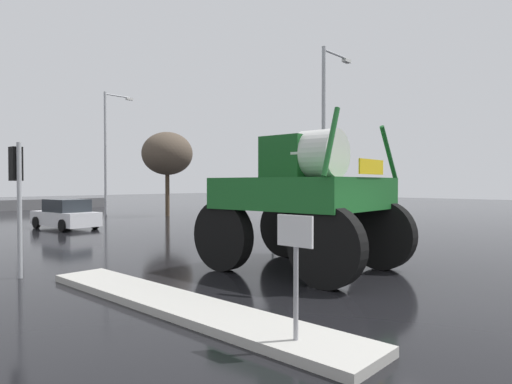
{
  "coord_description": "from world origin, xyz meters",
  "views": [
    {
      "loc": [
        -8.83,
        -3.16,
        2.33
      ],
      "look_at": [
        0.69,
        5.58,
        2.08
      ],
      "focal_mm": 30.83,
      "sensor_mm": 36.0,
      "label": 1
    }
  ],
  "objects_px": {
    "lane_arrow_sign": "(295,254)",
    "bare_tree_right": "(167,154)",
    "sedan_ahead": "(66,215)",
    "traffic_signal_near_left": "(17,179)",
    "oversize_sprayer": "(303,198)",
    "traffic_signal_far_left": "(20,172)",
    "streetlight_far_right": "(108,147)",
    "streetlight_near_right": "(326,130)",
    "traffic_signal_near_right": "(270,167)"
  },
  "relations": [
    {
      "from": "traffic_signal_near_left",
      "to": "traffic_signal_near_right",
      "type": "bearing_deg",
      "value": -0.07
    },
    {
      "from": "oversize_sprayer",
      "to": "traffic_signal_far_left",
      "type": "height_order",
      "value": "traffic_signal_far_left"
    },
    {
      "from": "traffic_signal_near_left",
      "to": "oversize_sprayer",
      "type": "bearing_deg",
      "value": -40.07
    },
    {
      "from": "lane_arrow_sign",
      "to": "sedan_ahead",
      "type": "bearing_deg",
      "value": 74.73
    },
    {
      "from": "lane_arrow_sign",
      "to": "traffic_signal_near_left",
      "type": "height_order",
      "value": "traffic_signal_near_left"
    },
    {
      "from": "bare_tree_right",
      "to": "traffic_signal_far_left",
      "type": "bearing_deg",
      "value": 152.58
    },
    {
      "from": "sedan_ahead",
      "to": "traffic_signal_near_left",
      "type": "distance_m",
      "value": 12.39
    },
    {
      "from": "oversize_sprayer",
      "to": "traffic_signal_near_left",
      "type": "relative_size",
      "value": 1.56
    },
    {
      "from": "sedan_ahead",
      "to": "streetlight_far_right",
      "type": "bearing_deg",
      "value": -45.46
    },
    {
      "from": "oversize_sprayer",
      "to": "traffic_signal_near_left",
      "type": "bearing_deg",
      "value": 47.36
    },
    {
      "from": "traffic_signal_far_left",
      "to": "streetlight_near_right",
      "type": "relative_size",
      "value": 0.49
    },
    {
      "from": "sedan_ahead",
      "to": "traffic_signal_far_left",
      "type": "distance_m",
      "value": 7.98
    },
    {
      "from": "oversize_sprayer",
      "to": "traffic_signal_far_left",
      "type": "xyz_separation_m",
      "value": [
        0.87,
        23.0,
        1.1
      ]
    },
    {
      "from": "bare_tree_right",
      "to": "sedan_ahead",
      "type": "bearing_deg",
      "value": -159.21
    },
    {
      "from": "traffic_signal_near_left",
      "to": "streetlight_near_right",
      "type": "height_order",
      "value": "streetlight_near_right"
    },
    {
      "from": "sedan_ahead",
      "to": "traffic_signal_near_left",
      "type": "height_order",
      "value": "traffic_signal_near_left"
    },
    {
      "from": "sedan_ahead",
      "to": "traffic_signal_near_right",
      "type": "height_order",
      "value": "traffic_signal_near_right"
    },
    {
      "from": "traffic_signal_near_right",
      "to": "traffic_signal_far_left",
      "type": "bearing_deg",
      "value": 99.79
    },
    {
      "from": "traffic_signal_near_left",
      "to": "streetlight_far_right",
      "type": "bearing_deg",
      "value": 55.52
    },
    {
      "from": "traffic_signal_near_right",
      "to": "bare_tree_right",
      "type": "bearing_deg",
      "value": 69.96
    },
    {
      "from": "lane_arrow_sign",
      "to": "traffic_signal_far_left",
      "type": "relative_size",
      "value": 0.42
    },
    {
      "from": "traffic_signal_near_left",
      "to": "streetlight_far_right",
      "type": "xyz_separation_m",
      "value": [
        12.12,
        17.65,
        2.52
      ]
    },
    {
      "from": "lane_arrow_sign",
      "to": "sedan_ahead",
      "type": "relative_size",
      "value": 0.41
    },
    {
      "from": "oversize_sprayer",
      "to": "traffic_signal_near_right",
      "type": "height_order",
      "value": "traffic_signal_near_right"
    },
    {
      "from": "traffic_signal_near_right",
      "to": "streetlight_far_right",
      "type": "relative_size",
      "value": 0.46
    },
    {
      "from": "lane_arrow_sign",
      "to": "bare_tree_right",
      "type": "relative_size",
      "value": 0.29
    },
    {
      "from": "traffic_signal_near_right",
      "to": "streetlight_near_right",
      "type": "height_order",
      "value": "streetlight_near_right"
    },
    {
      "from": "sedan_ahead",
      "to": "bare_tree_right",
      "type": "bearing_deg",
      "value": -73.08
    },
    {
      "from": "streetlight_near_right",
      "to": "traffic_signal_near_right",
      "type": "bearing_deg",
      "value": 172.19
    },
    {
      "from": "oversize_sprayer",
      "to": "sedan_ahead",
      "type": "bearing_deg",
      "value": -4.15
    },
    {
      "from": "oversize_sprayer",
      "to": "streetlight_far_right",
      "type": "distance_m",
      "value": 23.46
    },
    {
      "from": "streetlight_near_right",
      "to": "traffic_signal_near_left",
      "type": "bearing_deg",
      "value": 177.91
    },
    {
      "from": "traffic_signal_far_left",
      "to": "streetlight_near_right",
      "type": "bearing_deg",
      "value": -70.88
    },
    {
      "from": "oversize_sprayer",
      "to": "traffic_signal_far_left",
      "type": "relative_size",
      "value": 1.24
    },
    {
      "from": "lane_arrow_sign",
      "to": "bare_tree_right",
      "type": "xyz_separation_m",
      "value": [
        13.85,
        22.02,
        3.08
      ]
    },
    {
      "from": "bare_tree_right",
      "to": "lane_arrow_sign",
      "type": "bearing_deg",
      "value": -122.16
    },
    {
      "from": "traffic_signal_near_left",
      "to": "streetlight_far_right",
      "type": "relative_size",
      "value": 0.37
    },
    {
      "from": "traffic_signal_near_left",
      "to": "streetlight_far_right",
      "type": "height_order",
      "value": "streetlight_far_right"
    },
    {
      "from": "sedan_ahead",
      "to": "bare_tree_right",
      "type": "relative_size",
      "value": 0.7
    },
    {
      "from": "sedan_ahead",
      "to": "streetlight_far_right",
      "type": "xyz_separation_m",
      "value": [
        6.15,
        6.93,
        4.24
      ]
    },
    {
      "from": "oversize_sprayer",
      "to": "streetlight_near_right",
      "type": "xyz_separation_m",
      "value": [
        7.4,
        4.19,
        2.82
      ]
    },
    {
      "from": "streetlight_near_right",
      "to": "streetlight_far_right",
      "type": "relative_size",
      "value": 0.96
    },
    {
      "from": "lane_arrow_sign",
      "to": "traffic_signal_far_left",
      "type": "distance_m",
      "value": 26.96
    },
    {
      "from": "streetlight_far_right",
      "to": "traffic_signal_near_right",
      "type": "bearing_deg",
      "value": -98.16
    },
    {
      "from": "lane_arrow_sign",
      "to": "bare_tree_right",
      "type": "height_order",
      "value": "bare_tree_right"
    },
    {
      "from": "sedan_ahead",
      "to": "bare_tree_right",
      "type": "distance_m",
      "value": 10.06
    },
    {
      "from": "traffic_signal_far_left",
      "to": "traffic_signal_near_left",
      "type": "bearing_deg",
      "value": -109.3
    },
    {
      "from": "traffic_signal_near_left",
      "to": "streetlight_near_right",
      "type": "bearing_deg",
      "value": -2.09
    },
    {
      "from": "streetlight_far_right",
      "to": "lane_arrow_sign",
      "type": "bearing_deg",
      "value": -113.71
    },
    {
      "from": "lane_arrow_sign",
      "to": "streetlight_near_right",
      "type": "distance_m",
      "value": 14.63
    }
  ]
}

